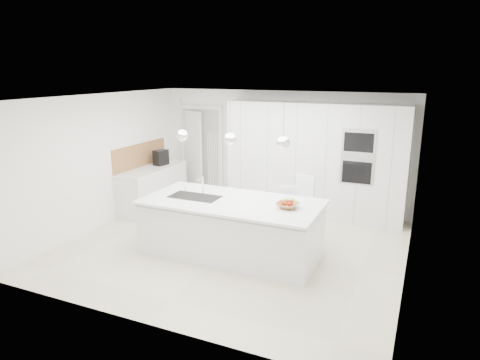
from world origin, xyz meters
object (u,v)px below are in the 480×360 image
at_px(island_base, 231,229).
at_px(bar_stool_right, 302,210).
at_px(fruit_bowl, 288,205).
at_px(espresso_machine, 161,157).
at_px(bar_stool_left, 286,216).

bearing_deg(island_base, bar_stool_right, 48.08).
relative_size(island_base, fruit_bowl, 8.33).
distance_m(espresso_machine, bar_stool_right, 3.56).
xyz_separation_m(bar_stool_left, bar_stool_right, (0.23, 0.18, 0.08)).
height_order(espresso_machine, bar_stool_left, espresso_machine).
height_order(bar_stool_left, bar_stool_right, bar_stool_right).
height_order(island_base, bar_stool_right, bar_stool_right).
bearing_deg(bar_stool_left, bar_stool_right, 31.68).
height_order(fruit_bowl, bar_stool_right, bar_stool_right).
xyz_separation_m(fruit_bowl, bar_stool_right, (-0.03, 0.94, -0.37)).
relative_size(island_base, espresso_machine, 8.49).
relative_size(island_base, bar_stool_right, 2.43).
distance_m(bar_stool_left, bar_stool_right, 0.31).
relative_size(fruit_bowl, espresso_machine, 1.02).
height_order(fruit_bowl, espresso_machine, espresso_machine).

